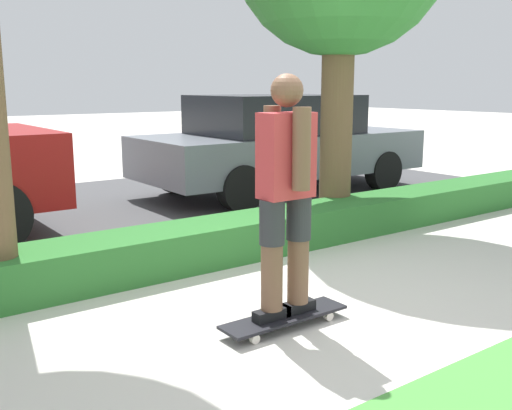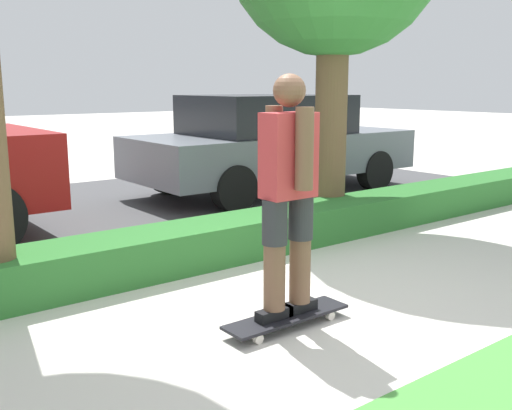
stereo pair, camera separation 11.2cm
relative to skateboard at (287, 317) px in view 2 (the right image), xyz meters
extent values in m
plane|color=beige|center=(0.33, -0.01, -0.07)|extent=(60.00, 60.00, 0.00)
cube|color=#474749|center=(0.33, 4.19, -0.06)|extent=(12.80, 5.00, 0.01)
cube|color=#2D702D|center=(0.33, 1.59, 0.11)|extent=(12.80, 0.60, 0.36)
cube|color=black|center=(0.00, 0.00, 0.00)|extent=(0.93, 0.24, 0.02)
cylinder|color=silver|center=(0.32, -0.09, -0.04)|extent=(0.06, 0.04, 0.06)
cylinder|color=silver|center=(0.32, 0.09, -0.04)|extent=(0.06, 0.04, 0.06)
cylinder|color=silver|center=(-0.32, -0.09, -0.04)|extent=(0.06, 0.04, 0.06)
cylinder|color=silver|center=(-0.32, 0.09, -0.04)|extent=(0.06, 0.04, 0.06)
cube|color=black|center=(-0.11, 0.00, 0.05)|extent=(0.26, 0.09, 0.07)
cylinder|color=brown|center=(-0.11, 0.00, 0.45)|extent=(0.14, 0.14, 0.73)
cylinder|color=#2D2D33|center=(-0.11, 0.00, 0.67)|extent=(0.16, 0.16, 0.29)
cube|color=black|center=(0.11, 0.00, 0.05)|extent=(0.26, 0.09, 0.07)
cylinder|color=brown|center=(0.11, 0.00, 0.45)|extent=(0.14, 0.14, 0.73)
cylinder|color=#2D2D33|center=(0.11, 0.00, 0.67)|extent=(0.16, 0.16, 0.29)
cube|color=#C6383D|center=(0.00, 0.00, 1.08)|extent=(0.35, 0.19, 0.54)
cylinder|color=brown|center=(0.00, -0.15, 1.14)|extent=(0.11, 0.11, 0.51)
cylinder|color=brown|center=(0.00, 0.15, 1.14)|extent=(0.11, 0.11, 0.51)
sphere|color=brown|center=(0.00, 0.00, 1.49)|extent=(0.21, 0.21, 0.21)
cylinder|color=brown|center=(2.30, 1.93, 1.14)|extent=(0.36, 0.36, 2.41)
cube|color=slate|center=(3.23, 4.06, 0.53)|extent=(4.33, 1.84, 0.59)
cube|color=black|center=(3.10, 4.06, 1.10)|extent=(2.26, 1.61, 0.56)
cylinder|color=black|center=(4.57, 3.22, 0.24)|extent=(0.61, 0.22, 0.61)
cylinder|color=black|center=(4.57, 4.89, 0.24)|extent=(0.61, 0.22, 0.61)
cylinder|color=black|center=(1.90, 3.22, 0.24)|extent=(0.61, 0.22, 0.61)
cylinder|color=black|center=(1.90, 4.89, 0.24)|extent=(0.61, 0.22, 0.61)
camera|label=1|loc=(-2.39, -2.91, 1.52)|focal=42.00mm
camera|label=2|loc=(-2.48, -2.85, 1.52)|focal=42.00mm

